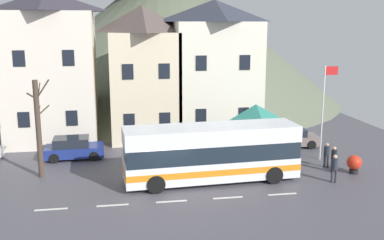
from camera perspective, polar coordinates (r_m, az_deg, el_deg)
ground_plane at (r=25.39m, az=-3.12°, el=-8.74°), size 40.00×60.00×0.07m
townhouse_00 at (r=36.13m, az=-17.40°, el=6.33°), size 6.57×6.24×11.37m
townhouse_01 at (r=36.27m, az=-6.18°, el=6.04°), size 5.25×6.94×10.37m
townhouse_02 at (r=36.76m, az=2.79°, el=6.53°), size 6.62×6.37×10.81m
hilltop_castle at (r=53.75m, az=-3.66°, el=11.50°), size 40.66×40.66×22.17m
transit_bus at (r=26.05m, az=2.47°, el=-4.27°), size 10.18×3.10×3.28m
bus_shelter at (r=29.88m, az=8.04°, el=0.61°), size 3.60×3.60×3.82m
parked_car_00 at (r=34.33m, az=12.35°, el=-2.19°), size 3.97×2.15×1.36m
parked_car_02 at (r=31.65m, az=-14.71°, el=-3.46°), size 3.92×2.05×1.46m
pedestrian_00 at (r=29.15m, az=10.87°, el=-4.15°), size 0.33×0.33×1.62m
pedestrian_01 at (r=29.11m, az=17.47°, el=-4.59°), size 0.35×0.33×1.62m
pedestrian_02 at (r=27.21m, az=17.56°, el=-5.55°), size 0.34×0.34×1.67m
pedestrian_03 at (r=29.91m, az=16.64°, el=-4.05°), size 0.35×0.35×1.59m
public_bench at (r=32.62m, az=7.08°, el=-3.11°), size 1.67×0.48×0.87m
flagpole at (r=30.97m, az=16.35°, el=1.81°), size 0.95×0.10×6.33m
harbour_buoy at (r=29.33m, az=19.80°, el=-5.15°), size 0.90×0.90×1.15m
bare_tree_00 at (r=27.87m, az=-18.82°, el=-0.90°), size 1.29×1.55×5.90m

